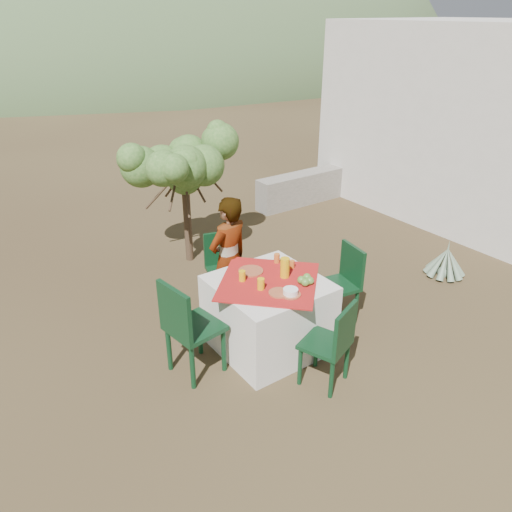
{
  "coord_description": "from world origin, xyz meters",
  "views": [
    {
      "loc": [
        -2.37,
        -3.09,
        3.14
      ],
      "look_at": [
        0.31,
        0.72,
        0.83
      ],
      "focal_mm": 35.0,
      "sensor_mm": 36.0,
      "label": 1
    }
  ],
  "objects_px": {
    "chair_left": "(187,325)",
    "guesthouse": "(475,118)",
    "person": "(229,260)",
    "juice_pitcher": "(285,268)",
    "shrub_tree": "(186,169)",
    "chair_near": "(333,342)",
    "chair_right": "(343,280)",
    "table": "(268,314)",
    "chair_far": "(223,265)",
    "agave": "(446,262)"
  },
  "relations": [
    {
      "from": "person",
      "to": "agave",
      "type": "bearing_deg",
      "value": 152.58
    },
    {
      "from": "table",
      "to": "chair_near",
      "type": "height_order",
      "value": "chair_near"
    },
    {
      "from": "chair_far",
      "to": "juice_pitcher",
      "type": "bearing_deg",
      "value": -71.32
    },
    {
      "from": "chair_left",
      "to": "guesthouse",
      "type": "height_order",
      "value": "guesthouse"
    },
    {
      "from": "chair_far",
      "to": "guesthouse",
      "type": "height_order",
      "value": "guesthouse"
    },
    {
      "from": "table",
      "to": "juice_pitcher",
      "type": "height_order",
      "value": "juice_pitcher"
    },
    {
      "from": "chair_near",
      "to": "chair_left",
      "type": "distance_m",
      "value": 1.33
    },
    {
      "from": "juice_pitcher",
      "to": "chair_right",
      "type": "bearing_deg",
      "value": -2.45
    },
    {
      "from": "chair_left",
      "to": "shrub_tree",
      "type": "distance_m",
      "value": 2.63
    },
    {
      "from": "person",
      "to": "shrub_tree",
      "type": "bearing_deg",
      "value": -114.82
    },
    {
      "from": "table",
      "to": "shrub_tree",
      "type": "relative_size",
      "value": 0.81
    },
    {
      "from": "person",
      "to": "guesthouse",
      "type": "height_order",
      "value": "guesthouse"
    },
    {
      "from": "table",
      "to": "chair_far",
      "type": "bearing_deg",
      "value": 84.05
    },
    {
      "from": "chair_far",
      "to": "chair_right",
      "type": "height_order",
      "value": "chair_right"
    },
    {
      "from": "table",
      "to": "person",
      "type": "distance_m",
      "value": 0.76
    },
    {
      "from": "person",
      "to": "juice_pitcher",
      "type": "relative_size",
      "value": 7.04
    },
    {
      "from": "chair_near",
      "to": "chair_right",
      "type": "bearing_deg",
      "value": -159.54
    },
    {
      "from": "chair_far",
      "to": "chair_left",
      "type": "distance_m",
      "value": 1.4
    },
    {
      "from": "table",
      "to": "chair_left",
      "type": "distance_m",
      "value": 0.9
    },
    {
      "from": "chair_left",
      "to": "juice_pitcher",
      "type": "relative_size",
      "value": 4.86
    },
    {
      "from": "shrub_tree",
      "to": "guesthouse",
      "type": "height_order",
      "value": "guesthouse"
    },
    {
      "from": "person",
      "to": "chair_near",
      "type": "bearing_deg",
      "value": 83.59
    },
    {
      "from": "chair_left",
      "to": "shrub_tree",
      "type": "relative_size",
      "value": 0.61
    },
    {
      "from": "chair_far",
      "to": "person",
      "type": "relative_size",
      "value": 0.58
    },
    {
      "from": "guesthouse",
      "to": "juice_pitcher",
      "type": "height_order",
      "value": "guesthouse"
    },
    {
      "from": "guesthouse",
      "to": "juice_pitcher",
      "type": "distance_m",
      "value": 5.49
    },
    {
      "from": "chair_left",
      "to": "table",
      "type": "bearing_deg",
      "value": -102.27
    },
    {
      "from": "chair_left",
      "to": "guesthouse",
      "type": "distance_m",
      "value": 6.53
    },
    {
      "from": "person",
      "to": "agave",
      "type": "xyz_separation_m",
      "value": [
        2.83,
        -0.79,
        -0.53
      ]
    },
    {
      "from": "chair_near",
      "to": "agave",
      "type": "distance_m",
      "value": 2.79
    },
    {
      "from": "chair_left",
      "to": "shrub_tree",
      "type": "xyz_separation_m",
      "value": [
        1.21,
        2.22,
        0.72
      ]
    },
    {
      "from": "chair_right",
      "to": "guesthouse",
      "type": "height_order",
      "value": "guesthouse"
    },
    {
      "from": "shrub_tree",
      "to": "chair_left",
      "type": "bearing_deg",
      "value": -118.73
    },
    {
      "from": "chair_left",
      "to": "chair_right",
      "type": "height_order",
      "value": "chair_left"
    },
    {
      "from": "chair_left",
      "to": "juice_pitcher",
      "type": "xyz_separation_m",
      "value": [
        1.06,
        -0.08,
        0.31
      ]
    },
    {
      "from": "chair_far",
      "to": "agave",
      "type": "height_order",
      "value": "chair_far"
    },
    {
      "from": "chair_near",
      "to": "chair_right",
      "type": "xyz_separation_m",
      "value": [
        0.86,
        0.76,
        0.01
      ]
    },
    {
      "from": "chair_far",
      "to": "juice_pitcher",
      "type": "xyz_separation_m",
      "value": [
        0.07,
        -1.07,
        0.4
      ]
    },
    {
      "from": "person",
      "to": "agave",
      "type": "height_order",
      "value": "person"
    },
    {
      "from": "person",
      "to": "chair_far",
      "type": "bearing_deg",
      "value": -123.34
    },
    {
      "from": "chair_right",
      "to": "guesthouse",
      "type": "relative_size",
      "value": 0.21
    },
    {
      "from": "chair_left",
      "to": "guesthouse",
      "type": "xyz_separation_m",
      "value": [
        6.3,
        1.42,
        0.95
      ]
    },
    {
      "from": "table",
      "to": "juice_pitcher",
      "type": "relative_size",
      "value": 6.38
    },
    {
      "from": "chair_near",
      "to": "shrub_tree",
      "type": "bearing_deg",
      "value": -115.14
    },
    {
      "from": "person",
      "to": "juice_pitcher",
      "type": "distance_m",
      "value": 0.75
    },
    {
      "from": "shrub_tree",
      "to": "juice_pitcher",
      "type": "xyz_separation_m",
      "value": [
        -0.16,
        -2.3,
        -0.41
      ]
    },
    {
      "from": "table",
      "to": "chair_right",
      "type": "relative_size",
      "value": 1.49
    },
    {
      "from": "chair_left",
      "to": "juice_pitcher",
      "type": "distance_m",
      "value": 1.11
    },
    {
      "from": "chair_left",
      "to": "guesthouse",
      "type": "relative_size",
      "value": 0.24
    },
    {
      "from": "shrub_tree",
      "to": "agave",
      "type": "xyz_separation_m",
      "value": [
        2.47,
        -2.38,
        -1.09
      ]
    }
  ]
}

